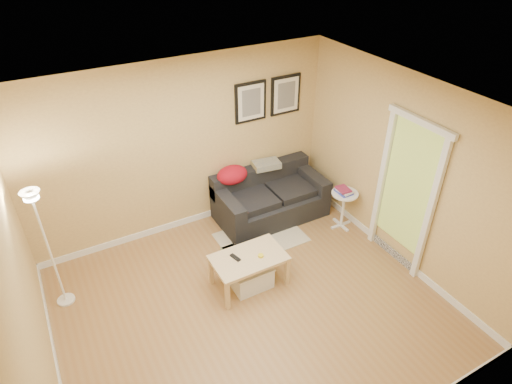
{
  "coord_description": "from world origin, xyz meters",
  "views": [
    {
      "loc": [
        -1.76,
        -3.34,
        4.21
      ],
      "look_at": [
        0.55,
        0.85,
        1.05
      ],
      "focal_mm": 30.7,
      "sensor_mm": 36.0,
      "label": 1
    }
  ],
  "objects_px": {
    "coffee_table": "(249,270)",
    "storage_bin": "(251,276)",
    "sofa": "(271,196)",
    "book_stack": "(344,190)",
    "floor_lamp": "(50,254)",
    "side_table": "(343,210)"
  },
  "relations": [
    {
      "from": "sofa",
      "to": "floor_lamp",
      "type": "xyz_separation_m",
      "value": [
        -3.19,
        -0.32,
        0.41
      ]
    },
    {
      "from": "coffee_table",
      "to": "book_stack",
      "type": "bearing_deg",
      "value": 15.54
    },
    {
      "from": "side_table",
      "to": "storage_bin",
      "type": "bearing_deg",
      "value": -166.16
    },
    {
      "from": "sofa",
      "to": "floor_lamp",
      "type": "relative_size",
      "value": 1.02
    },
    {
      "from": "sofa",
      "to": "book_stack",
      "type": "xyz_separation_m",
      "value": [
        0.81,
        -0.74,
        0.28
      ]
    },
    {
      "from": "coffee_table",
      "to": "book_stack",
      "type": "xyz_separation_m",
      "value": [
        1.83,
        0.43,
        0.42
      ]
    },
    {
      "from": "floor_lamp",
      "to": "storage_bin",
      "type": "bearing_deg",
      "value": -22.39
    },
    {
      "from": "storage_bin",
      "to": "side_table",
      "type": "height_order",
      "value": "side_table"
    },
    {
      "from": "storage_bin",
      "to": "side_table",
      "type": "xyz_separation_m",
      "value": [
        1.84,
        0.45,
        0.15
      ]
    },
    {
      "from": "book_stack",
      "to": "floor_lamp",
      "type": "distance_m",
      "value": 4.03
    },
    {
      "from": "sofa",
      "to": "side_table",
      "type": "bearing_deg",
      "value": -42.59
    },
    {
      "from": "book_stack",
      "to": "coffee_table",
      "type": "bearing_deg",
      "value": -146.39
    },
    {
      "from": "book_stack",
      "to": "floor_lamp",
      "type": "height_order",
      "value": "floor_lamp"
    },
    {
      "from": "floor_lamp",
      "to": "book_stack",
      "type": "bearing_deg",
      "value": -6.1
    },
    {
      "from": "floor_lamp",
      "to": "sofa",
      "type": "bearing_deg",
      "value": 5.66
    },
    {
      "from": "sofa",
      "to": "side_table",
      "type": "relative_size",
      "value": 2.78
    },
    {
      "from": "side_table",
      "to": "coffee_table",
      "type": "bearing_deg",
      "value": -167.52
    },
    {
      "from": "book_stack",
      "to": "floor_lamp",
      "type": "relative_size",
      "value": 0.15
    },
    {
      "from": "coffee_table",
      "to": "side_table",
      "type": "distance_m",
      "value": 1.89
    },
    {
      "from": "coffee_table",
      "to": "storage_bin",
      "type": "xyz_separation_m",
      "value": [
        0.01,
        -0.04,
        -0.07
      ]
    },
    {
      "from": "side_table",
      "to": "book_stack",
      "type": "distance_m",
      "value": 0.35
    },
    {
      "from": "sofa",
      "to": "coffee_table",
      "type": "xyz_separation_m",
      "value": [
        -1.02,
        -1.17,
        -0.14
      ]
    }
  ]
}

